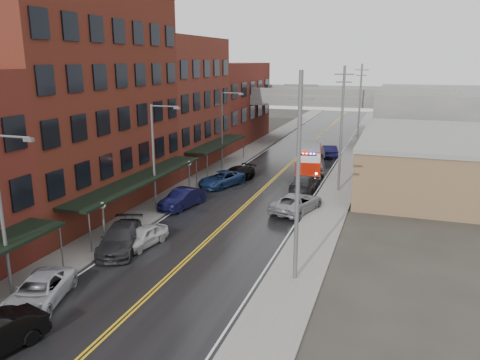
% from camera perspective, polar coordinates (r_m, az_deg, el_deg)
% --- Properties ---
extents(road, '(11.00, 160.00, 0.02)m').
position_cam_1_polar(road, '(43.39, 1.56, -2.28)').
color(road, black).
rests_on(road, ground).
extents(sidewalk_left, '(3.00, 160.00, 0.15)m').
position_cam_1_polar(sidewalk_left, '(45.95, -7.18, -1.35)').
color(sidewalk_left, slate).
rests_on(sidewalk_left, ground).
extents(sidewalk_right, '(3.00, 160.00, 0.15)m').
position_cam_1_polar(sidewalk_right, '(41.91, 11.15, -3.08)').
color(sidewalk_right, slate).
rests_on(sidewalk_right, ground).
extents(curb_left, '(0.30, 160.00, 0.15)m').
position_cam_1_polar(curb_left, '(45.28, -5.29, -1.54)').
color(curb_left, gray).
rests_on(curb_left, ground).
extents(curb_right, '(0.30, 160.00, 0.15)m').
position_cam_1_polar(curb_right, '(42.14, 8.93, -2.88)').
color(curb_right, gray).
rests_on(curb_right, ground).
extents(brick_building_b, '(9.00, 20.00, 18.00)m').
position_cam_1_polar(brick_building_b, '(41.61, -19.41, 8.82)').
color(brick_building_b, '#5F2919').
rests_on(brick_building_b, ground).
extents(brick_building_c, '(9.00, 15.00, 15.00)m').
position_cam_1_polar(brick_building_c, '(56.53, -8.31, 9.24)').
color(brick_building_c, maroon).
rests_on(brick_building_c, ground).
extents(brick_building_far, '(9.00, 20.00, 12.00)m').
position_cam_1_polar(brick_building_far, '(72.65, -1.98, 9.33)').
color(brick_building_far, maroon).
rests_on(brick_building_far, ground).
extents(tan_building, '(14.00, 22.00, 5.00)m').
position_cam_1_polar(tan_building, '(50.87, 22.60, 2.00)').
color(tan_building, olive).
rests_on(tan_building, ground).
extents(right_far_block, '(18.00, 30.00, 8.00)m').
position_cam_1_polar(right_far_block, '(80.39, 22.89, 7.27)').
color(right_far_block, slate).
rests_on(right_far_block, ground).
extents(awning_1, '(2.60, 18.00, 3.09)m').
position_cam_1_polar(awning_1, '(39.35, -11.97, 0.14)').
color(awning_1, black).
rests_on(awning_1, ground).
extents(awning_2, '(2.60, 13.00, 3.09)m').
position_cam_1_polar(awning_2, '(54.77, -2.69, 4.44)').
color(awning_2, black).
rests_on(awning_2, ground).
extents(globe_lamp_1, '(0.44, 0.44, 3.12)m').
position_cam_1_polar(globe_lamp_1, '(33.33, -16.36, -3.97)').
color(globe_lamp_1, '#59595B').
rests_on(globe_lamp_1, ground).
extents(globe_lamp_2, '(0.44, 0.44, 3.12)m').
position_cam_1_polar(globe_lamp_2, '(45.02, -6.23, 1.29)').
color(globe_lamp_2, '#59595B').
rests_on(globe_lamp_2, ground).
extents(street_lamp_0, '(2.64, 0.22, 9.00)m').
position_cam_1_polar(street_lamp_0, '(26.80, -26.79, -3.02)').
color(street_lamp_0, '#59595B').
rests_on(street_lamp_0, ground).
extents(street_lamp_1, '(2.64, 0.22, 9.00)m').
position_cam_1_polar(street_lamp_1, '(39.26, -10.21, 3.48)').
color(street_lamp_1, '#59595B').
rests_on(street_lamp_1, ground).
extents(street_lamp_2, '(2.64, 0.22, 9.00)m').
position_cam_1_polar(street_lamp_2, '(53.63, -1.97, 6.61)').
color(street_lamp_2, '#59595B').
rests_on(street_lamp_2, ground).
extents(utility_pole_0, '(1.80, 0.24, 12.00)m').
position_cam_1_polar(utility_pole_0, '(25.97, 7.09, 0.52)').
color(utility_pole_0, '#59595B').
rests_on(utility_pole_0, ground).
extents(utility_pole_1, '(1.80, 0.24, 12.00)m').
position_cam_1_polar(utility_pole_1, '(45.43, 12.27, 6.29)').
color(utility_pole_1, '#59595B').
rests_on(utility_pole_1, ground).
extents(utility_pole_2, '(1.80, 0.24, 12.00)m').
position_cam_1_polar(utility_pole_2, '(65.21, 14.36, 8.57)').
color(utility_pole_2, '#59595B').
rests_on(utility_pole_2, ground).
extents(overpass, '(40.00, 10.00, 7.50)m').
position_cam_1_polar(overpass, '(73.04, 9.10, 9.17)').
color(overpass, slate).
rests_on(overpass, ground).
extents(fire_truck, '(4.36, 8.63, 3.04)m').
position_cam_1_polar(fire_truck, '(53.24, 8.39, 2.54)').
color(fire_truck, '#B41908').
rests_on(fire_truck, ground).
extents(parked_car_left_2, '(3.75, 5.66, 1.44)m').
position_cam_1_polar(parked_car_left_2, '(27.34, -23.32, -12.36)').
color(parked_car_left_2, '#B5B7BE').
rests_on(parked_car_left_2, ground).
extents(parked_car_left_3, '(4.06, 6.20, 1.67)m').
position_cam_1_polar(parked_car_left_3, '(32.79, -14.35, -6.88)').
color(parked_car_left_3, '#252527').
rests_on(parked_car_left_3, ground).
extents(parked_car_left_4, '(2.34, 4.30, 1.39)m').
position_cam_1_polar(parked_car_left_4, '(33.15, -11.69, -6.74)').
color(parked_car_left_4, '#B8B8B8').
rests_on(parked_car_left_4, ground).
extents(parked_car_left_5, '(2.62, 5.22, 1.64)m').
position_cam_1_polar(parked_car_left_5, '(40.86, -7.05, -2.27)').
color(parked_car_left_5, black).
rests_on(parked_car_left_5, ground).
extents(parked_car_left_6, '(4.16, 5.96, 1.51)m').
position_cam_1_polar(parked_car_left_6, '(47.46, -2.28, 0.12)').
color(parked_car_left_6, navy).
rests_on(parked_car_left_6, ground).
extents(parked_car_left_7, '(3.59, 5.57, 1.50)m').
position_cam_1_polar(parked_car_left_7, '(49.37, -0.53, 0.69)').
color(parked_car_left_7, black).
rests_on(parked_car_left_7, ground).
extents(parked_car_right_0, '(4.13, 6.30, 1.61)m').
position_cam_1_polar(parked_car_right_0, '(39.79, 6.94, -2.76)').
color(parked_car_right_0, gray).
rests_on(parked_car_right_0, ground).
extents(parked_car_right_1, '(2.40, 5.51, 1.58)m').
position_cam_1_polar(parked_car_right_1, '(46.19, 7.86, -0.37)').
color(parked_car_right_1, '#252527').
rests_on(parked_car_right_1, ground).
extents(parked_car_right_2, '(3.27, 5.16, 1.64)m').
position_cam_1_polar(parked_car_right_2, '(53.77, 9.04, 1.73)').
color(parked_car_right_2, beige).
rests_on(parked_car_right_2, ground).
extents(parked_car_right_3, '(3.04, 5.15, 1.61)m').
position_cam_1_polar(parked_car_right_3, '(63.10, 10.78, 3.52)').
color(parked_car_right_3, black).
rests_on(parked_car_right_3, ground).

